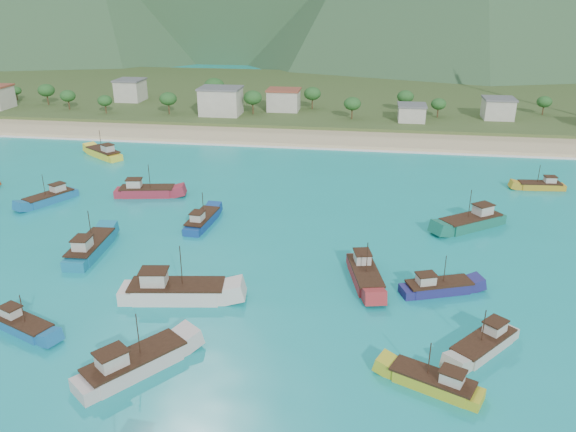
# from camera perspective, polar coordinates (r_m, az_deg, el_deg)

# --- Properties ---
(ground) EXTENTS (600.00, 600.00, 0.00)m
(ground) POSITION_cam_1_polar(r_m,az_deg,el_deg) (74.44, -4.85, -7.19)
(ground) COLOR #0D8498
(ground) RESTS_ON ground
(beach) EXTENTS (400.00, 18.00, 1.20)m
(beach) POSITION_cam_1_polar(r_m,az_deg,el_deg) (147.42, 2.10, 7.90)
(beach) COLOR beige
(beach) RESTS_ON ground
(land) EXTENTS (400.00, 110.00, 2.40)m
(land) POSITION_cam_1_polar(r_m,az_deg,el_deg) (206.81, 4.06, 12.03)
(land) COLOR #385123
(land) RESTS_ON ground
(surf_line) EXTENTS (400.00, 2.50, 0.08)m
(surf_line) POSITION_cam_1_polar(r_m,az_deg,el_deg) (138.29, 1.65, 6.94)
(surf_line) COLOR white
(surf_line) RESTS_ON ground
(village) EXTENTS (217.50, 28.05, 7.48)m
(village) POSITION_cam_1_polar(r_m,az_deg,el_deg) (168.63, 3.94, 11.32)
(village) COLOR beige
(village) RESTS_ON ground
(vegetation) EXTENTS (272.53, 26.23, 8.97)m
(vegetation) POSITION_cam_1_polar(r_m,az_deg,el_deg) (170.11, 2.92, 11.60)
(vegetation) COLOR #235623
(vegetation) RESTS_ON ground
(boat_0) EXTENTS (11.53, 5.14, 6.58)m
(boat_0) POSITION_cam_1_polar(r_m,az_deg,el_deg) (108.74, -14.22, 2.39)
(boat_0) COLOR maroon
(boat_0) RESTS_ON ground
(boat_2) EXTENTS (13.67, 5.75, 7.83)m
(boat_2) POSITION_cam_1_polar(r_m,az_deg,el_deg) (72.35, -11.40, -7.58)
(boat_2) COLOR beige
(boat_2) RESTS_ON ground
(boat_3) EXTENTS (5.50, 11.26, 6.40)m
(boat_3) POSITION_cam_1_polar(r_m,az_deg,el_deg) (76.04, 7.79, -5.99)
(boat_3) COLOR #A0272B
(boat_3) RESTS_ON ground
(boat_4) EXTENTS (4.10, 11.82, 6.88)m
(boat_4) POSITION_cam_1_polar(r_m,az_deg,el_deg) (87.50, -19.45, -3.14)
(boat_4) COLOR #147093
(boat_4) RESTS_ON ground
(boat_10) EXTENTS (9.43, 6.24, 5.39)m
(boat_10) POSITION_cam_1_polar(r_m,az_deg,el_deg) (58.96, 14.60, -16.11)
(boat_10) COLOR gold
(boat_10) RESTS_ON ground
(boat_11) EXTENTS (9.17, 5.80, 5.23)m
(boat_11) POSITION_cam_1_polar(r_m,az_deg,el_deg) (72.07, -25.38, -10.06)
(boat_11) COLOR #175F97
(boat_11) RESTS_ON ground
(boat_14) EXTENTS (11.72, 9.88, 7.05)m
(boat_14) POSITION_cam_1_polar(r_m,az_deg,el_deg) (96.28, 18.15, -0.62)
(boat_14) COLOR #156551
(boat_14) RESTS_ON ground
(boat_15) EXTENTS (9.92, 11.37, 6.92)m
(boat_15) POSITION_cam_1_polar(r_m,az_deg,el_deg) (61.03, -15.44, -14.40)
(boat_15) COLOR beige
(boat_15) RESTS_ON ground
(boat_17) EXTENTS (8.50, 9.17, 5.71)m
(boat_17) POSITION_cam_1_polar(r_m,az_deg,el_deg) (65.67, 19.31, -12.26)
(boat_17) COLOR #B4B0A3
(boat_17) RESTS_ON ground
(boat_19) EXTENTS (9.84, 5.87, 5.59)m
(boat_19) POSITION_cam_1_polar(r_m,az_deg,el_deg) (75.14, 14.94, -7.09)
(boat_19) COLOR navy
(boat_19) RESTS_ON ground
(boat_21) EXTENTS (9.00, 3.31, 5.21)m
(boat_21) POSITION_cam_1_polar(r_m,az_deg,el_deg) (119.77, 24.25, 2.77)
(boat_21) COLOR #B78A20
(boat_21) RESTS_ON ground
(boat_22) EXTENTS (7.16, 10.21, 5.89)m
(boat_22) POSITION_cam_1_polar(r_m,az_deg,el_deg) (111.37, -23.02, 1.66)
(boat_22) COLOR #176298
(boat_22) RESTS_ON ground
(boat_25) EXTENTS (3.73, 10.08, 5.83)m
(boat_25) POSITION_cam_1_polar(r_m,az_deg,el_deg) (93.60, -8.71, -0.52)
(boat_25) COLOR navy
(boat_25) RESTS_ON ground
(boat_26) EXTENTS (10.99, 9.12, 6.58)m
(boat_26) POSITION_cam_1_polar(r_m,az_deg,el_deg) (136.99, -18.19, 6.03)
(boat_26) COLOR yellow
(boat_26) RESTS_ON ground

